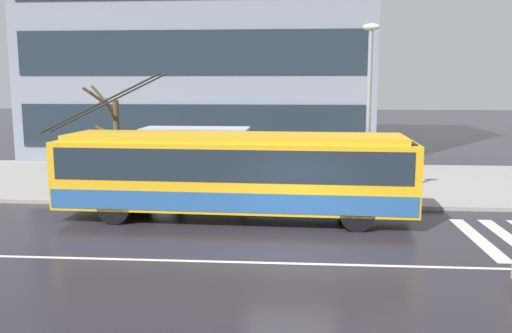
{
  "coord_description": "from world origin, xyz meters",
  "views": [
    {
      "loc": [
        0.12,
        -14.05,
        4.37
      ],
      "look_at": [
        -1.23,
        3.63,
        1.66
      ],
      "focal_mm": 38.1,
      "sensor_mm": 36.0,
      "label": 1
    }
  ],
  "objects_px": {
    "bus_shelter": "(197,143)",
    "pedestrian_approaching_curb": "(244,172)",
    "street_tree_bare": "(114,133)",
    "street_lamp": "(369,98)",
    "pedestrian_at_shelter": "(178,156)",
    "trolleybus": "(235,172)"
  },
  "relations": [
    {
      "from": "bus_shelter",
      "to": "pedestrian_approaching_curb",
      "type": "xyz_separation_m",
      "value": [
        1.98,
        -1.29,
        -0.92
      ]
    },
    {
      "from": "street_tree_bare",
      "to": "street_lamp",
      "type": "bearing_deg",
      "value": -14.1
    },
    {
      "from": "street_lamp",
      "to": "bus_shelter",
      "type": "bearing_deg",
      "value": 165.99
    },
    {
      "from": "pedestrian_at_shelter",
      "to": "pedestrian_approaching_curb",
      "type": "relative_size",
      "value": 1.2
    },
    {
      "from": "pedestrian_approaching_curb",
      "to": "street_lamp",
      "type": "distance_m",
      "value": 5.25
    },
    {
      "from": "trolleybus",
      "to": "pedestrian_approaching_curb",
      "type": "height_order",
      "value": "trolleybus"
    },
    {
      "from": "trolleybus",
      "to": "street_lamp",
      "type": "height_order",
      "value": "street_lamp"
    },
    {
      "from": "trolleybus",
      "to": "bus_shelter",
      "type": "relative_size",
      "value": 2.96
    },
    {
      "from": "pedestrian_at_shelter",
      "to": "street_tree_bare",
      "type": "xyz_separation_m",
      "value": [
        -3.26,
        2.59,
        0.57
      ]
    },
    {
      "from": "pedestrian_at_shelter",
      "to": "pedestrian_approaching_curb",
      "type": "bearing_deg",
      "value": 8.72
    },
    {
      "from": "pedestrian_approaching_curb",
      "to": "bus_shelter",
      "type": "bearing_deg",
      "value": 147.01
    },
    {
      "from": "bus_shelter",
      "to": "street_lamp",
      "type": "bearing_deg",
      "value": -14.01
    },
    {
      "from": "trolleybus",
      "to": "pedestrian_approaching_curb",
      "type": "relative_size",
      "value": 7.25
    },
    {
      "from": "trolleybus",
      "to": "street_tree_bare",
      "type": "bearing_deg",
      "value": 139.97
    },
    {
      "from": "trolleybus",
      "to": "bus_shelter",
      "type": "xyz_separation_m",
      "value": [
        -1.94,
        3.78,
        0.51
      ]
    },
    {
      "from": "bus_shelter",
      "to": "pedestrian_approaching_curb",
      "type": "distance_m",
      "value": 2.54
    },
    {
      "from": "pedestrian_approaching_curb",
      "to": "street_tree_bare",
      "type": "bearing_deg",
      "value": 158.57
    },
    {
      "from": "street_lamp",
      "to": "street_tree_bare",
      "type": "height_order",
      "value": "street_lamp"
    },
    {
      "from": "trolleybus",
      "to": "bus_shelter",
      "type": "distance_m",
      "value": 4.28
    },
    {
      "from": "trolleybus",
      "to": "pedestrian_approaching_curb",
      "type": "distance_m",
      "value": 2.53
    },
    {
      "from": "bus_shelter",
      "to": "street_tree_bare",
      "type": "height_order",
      "value": "street_tree_bare"
    },
    {
      "from": "trolleybus",
      "to": "pedestrian_approaching_curb",
      "type": "bearing_deg",
      "value": 88.99
    }
  ]
}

